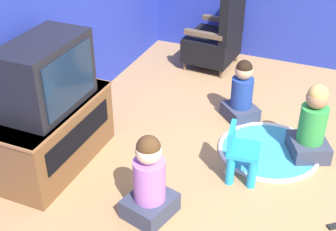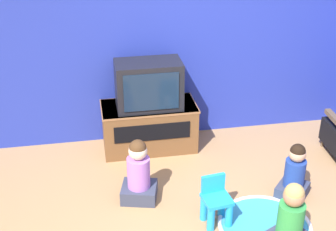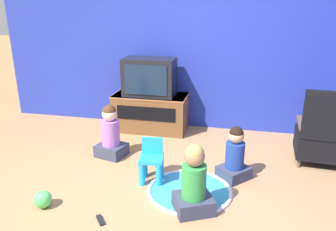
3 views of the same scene
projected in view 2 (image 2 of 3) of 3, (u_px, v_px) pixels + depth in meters
The scene contains 8 objects.
wall_back at pixel (160, 22), 5.34m from camera, with size 5.34×0.12×2.88m.
tv_cabinet at pixel (149, 126), 5.53m from camera, with size 1.10×0.54×0.56m.
television at pixel (149, 85), 5.26m from camera, with size 0.74×0.42×0.55m.
yellow_kid_chair at pixel (216, 204), 4.34m from camera, with size 0.28×0.27×0.47m.
play_mat at pixel (265, 225), 4.38m from camera, with size 0.88×0.88×0.04m.
child_watching_left at pixel (290, 222), 3.99m from camera, with size 0.44×0.42×0.68m.
child_watching_center at pixel (139, 174), 4.62m from camera, with size 0.41×0.38×0.68m.
child_watching_right at pixel (294, 175), 4.67m from camera, with size 0.41×0.41×0.61m.
Camera 2 is at (-1.19, -2.97, 2.92)m, focal length 50.00 mm.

